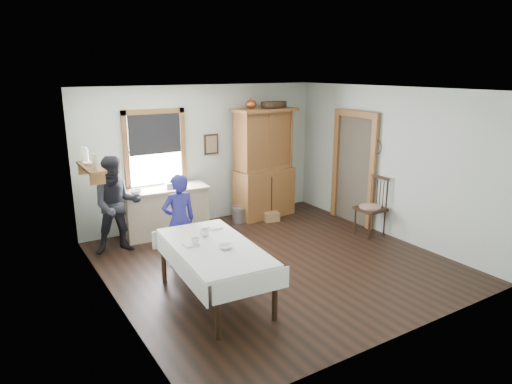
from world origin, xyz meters
TOP-DOWN VIEW (x-y plane):
  - room at (0.00, 0.00)m, footprint 5.01×5.01m
  - window at (-1.00, 2.46)m, footprint 1.18×0.07m
  - doorway at (2.46, 0.85)m, footprint 0.09×1.14m
  - wall_shelf at (-2.37, 1.54)m, footprint 0.24×1.00m
  - framed_picture at (0.15, 2.46)m, footprint 0.30×0.04m
  - rug_beater at (2.45, 0.30)m, footprint 0.01×0.27m
  - work_counter at (-0.98, 2.12)m, footprint 1.59×0.70m
  - china_hutch at (1.16, 2.10)m, footprint 1.36×0.73m
  - dining_table at (-1.36, -0.59)m, footprint 1.16×2.01m
  - spindle_chair at (2.22, 0.12)m, footprint 0.51×0.51m
  - pail at (0.50, 2.00)m, footprint 0.32×0.32m
  - wicker_basket at (1.10, 1.72)m, footprint 0.34×0.27m
  - woman_blue at (-1.32, 0.66)m, footprint 0.50×0.33m
  - figure_dark at (-1.96, 1.75)m, footprint 0.82×0.68m
  - table_cup_a at (-1.31, -0.23)m, footprint 0.15×0.15m
  - table_cup_b at (-1.56, -0.47)m, footprint 0.14×0.14m
  - table_bowl at (-1.28, -0.77)m, footprint 0.26×0.26m
  - counter_book at (-0.84, 2.00)m, footprint 0.18×0.23m
  - counter_bowl at (-1.55, 2.01)m, footprint 0.23×0.23m
  - shelf_bowl at (-2.37, 1.55)m, footprint 0.22×0.22m

SIDE VIEW (x-z plane):
  - wicker_basket at x=1.10m, z-range 0.00..0.18m
  - pail at x=0.50m, z-range 0.00..0.29m
  - dining_table at x=-1.36m, z-range 0.00..0.78m
  - work_counter at x=-0.98m, z-range 0.00..0.89m
  - spindle_chair at x=2.22m, z-range 0.00..1.10m
  - woman_blue at x=-1.32m, z-range 0.00..1.36m
  - figure_dark at x=-1.96m, z-range 0.00..1.51m
  - table_bowl at x=-1.28m, z-range 0.78..0.83m
  - table_cup_b at x=-1.56m, z-range 0.78..0.88m
  - table_cup_a at x=-1.31m, z-range 0.78..0.88m
  - counter_book at x=-0.84m, z-range 0.89..0.91m
  - counter_bowl at x=-1.55m, z-range 0.89..0.96m
  - china_hutch at x=1.16m, z-range 0.00..2.24m
  - doorway at x=2.46m, z-range 0.05..2.27m
  - room at x=0.00m, z-range 0.00..2.70m
  - framed_picture at x=0.15m, z-range 1.35..1.75m
  - wall_shelf at x=-2.37m, z-range 1.35..1.79m
  - shelf_bowl at x=-2.37m, z-range 1.57..1.62m
  - window at x=-1.00m, z-range 0.89..2.37m
  - rug_beater at x=2.45m, z-range 1.58..1.86m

